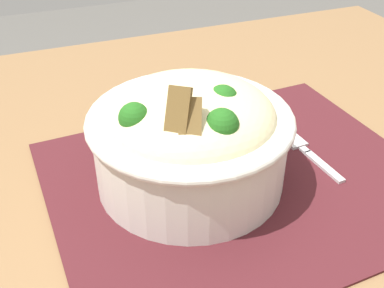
% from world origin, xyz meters
% --- Properties ---
extents(table, '(1.08, 0.87, 0.74)m').
position_xyz_m(table, '(0.00, 0.00, 0.66)').
color(table, olive).
rests_on(table, ground_plane).
extents(placemat, '(0.42, 0.35, 0.00)m').
position_xyz_m(placemat, '(0.03, -0.02, 0.75)').
color(placemat, '#47191E').
rests_on(placemat, table).
extents(bowl, '(0.21, 0.21, 0.14)m').
position_xyz_m(bowl, '(-0.02, -0.01, 0.81)').
color(bowl, silver).
rests_on(bowl, placemat).
extents(fork, '(0.02, 0.12, 0.00)m').
position_xyz_m(fork, '(0.13, 0.00, 0.75)').
color(fork, silver).
rests_on(fork, placemat).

